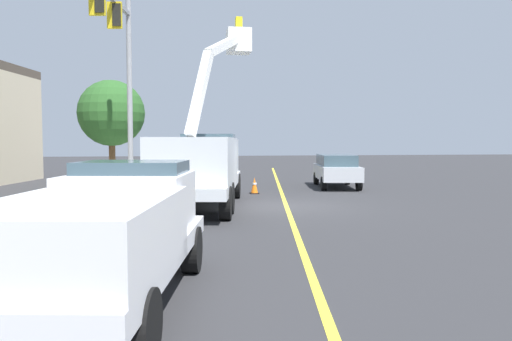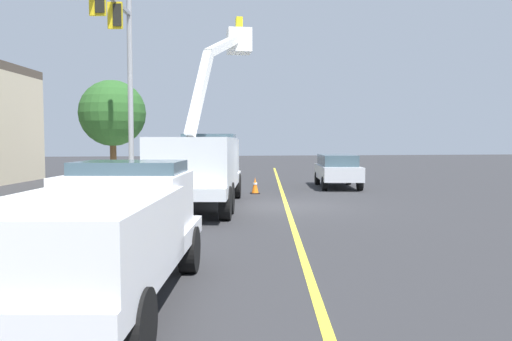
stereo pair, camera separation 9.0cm
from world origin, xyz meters
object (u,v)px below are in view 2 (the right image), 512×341
(service_pickup_truck, at_px, (103,231))
(traffic_signal_mast, at_px, (115,45))
(traffic_cone_mid_front, at_px, (255,186))
(utility_bucket_truck, at_px, (202,163))
(passing_minivan, at_px, (337,169))

(service_pickup_truck, height_order, traffic_signal_mast, traffic_signal_mast)
(service_pickup_truck, distance_m, traffic_cone_mid_front, 15.24)
(utility_bucket_truck, relative_size, traffic_cone_mid_front, 11.48)
(traffic_cone_mid_front, bearing_deg, service_pickup_truck, 162.96)
(service_pickup_truck, relative_size, passing_minivan, 1.16)
(utility_bucket_truck, height_order, traffic_cone_mid_front, utility_bucket_truck)
(passing_minivan, xyz_separation_m, traffic_signal_mast, (-4.87, 10.43, 5.07))
(utility_bucket_truck, distance_m, passing_minivan, 9.67)
(passing_minivan, distance_m, traffic_signal_mast, 12.58)
(utility_bucket_truck, bearing_deg, passing_minivan, -48.66)
(utility_bucket_truck, relative_size, passing_minivan, 1.68)
(passing_minivan, bearing_deg, utility_bucket_truck, 131.34)
(passing_minivan, xyz_separation_m, traffic_cone_mid_front, (-2.36, 4.67, -0.61))
(service_pickup_truck, xyz_separation_m, traffic_signal_mast, (12.04, 1.30, 4.93))
(service_pickup_truck, relative_size, traffic_cone_mid_front, 7.93)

